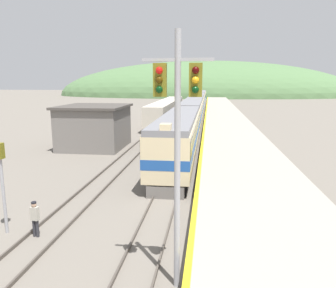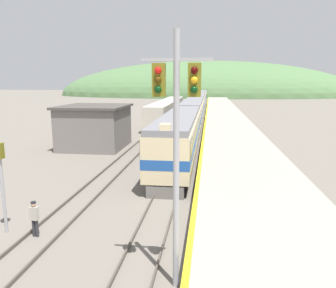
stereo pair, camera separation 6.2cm
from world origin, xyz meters
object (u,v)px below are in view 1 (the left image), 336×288
Objects in this scene: carriage_fourth at (200,98)px; express_train_lead_car at (179,136)px; siding_train at (167,110)px; signal_post_siding at (1,169)px; signal_mast_main at (177,126)px; carriage_second at (192,113)px; carriage_third at (198,103)px; track_worker at (35,217)px.

express_train_lead_car is at bearing -90.00° from carriage_fourth.
siding_train is (-4.87, -38.02, -0.40)m from carriage_fourth.
carriage_fourth is 82.74m from signal_post_siding.
signal_mast_main is at bearing -85.11° from express_train_lead_car.
carriage_second is 2.58× the size of signal_mast_main.
express_train_lead_car is 0.89× the size of carriage_fourth.
carriage_second is 22.89m from carriage_third.
carriage_fourth is (0.00, 67.65, -0.01)m from express_train_lead_car.
carriage_second and carriage_third have the same top height.
carriage_second is 9.16m from siding_train.
carriage_third is 59.98m from track_worker.
carriage_third is at bearing 90.00° from express_train_lead_car.
carriage_fourth is 5.08× the size of signal_post_siding.
carriage_fourth is at bearing 91.02° from signal_mast_main.
signal_post_siding reaches higher than carriage_third.
siding_train is at bearing -107.83° from carriage_third.
express_train_lead_car is 30.03m from siding_train.
carriage_second is (0.00, 21.88, -0.01)m from express_train_lead_car.
track_worker is at bearing -98.03° from carriage_second.
signal_mast_main is (1.53, -17.83, 3.33)m from express_train_lead_car.
signal_mast_main is (1.53, -39.71, 3.34)m from carriage_second.
carriage_fourth reaches higher than siding_train.
track_worker is (-0.33, -44.61, -0.92)m from siding_train.
carriage_fourth is (0.00, 22.89, 0.00)m from carriage_third.
carriage_second is 0.71× the size of siding_train.
carriage_second is at bearing 92.20° from signal_mast_main.
track_worker is at bearing -94.97° from carriage_third.
signal_post_siding reaches higher than track_worker.
carriage_third is 5.08× the size of signal_post_siding.
signal_mast_main reaches higher than express_train_lead_car.
signal_post_siding is at bearing -92.42° from siding_train.
express_train_lead_car is 44.76m from carriage_third.
express_train_lead_car is at bearing -90.00° from carriage_second.
carriage_second reaches higher than siding_train.
siding_train is (-4.87, -15.13, -0.40)m from carriage_third.
carriage_fourth is 85.56m from signal_mast_main.
express_train_lead_car reaches higher than signal_post_siding.
carriage_second is 13.15× the size of track_worker.
express_train_lead_car is 15.91m from track_worker.
carriage_third reaches higher than track_worker.
carriage_third is 2.58× the size of signal_mast_main.
express_train_lead_car is at bearing 65.50° from signal_post_siding.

